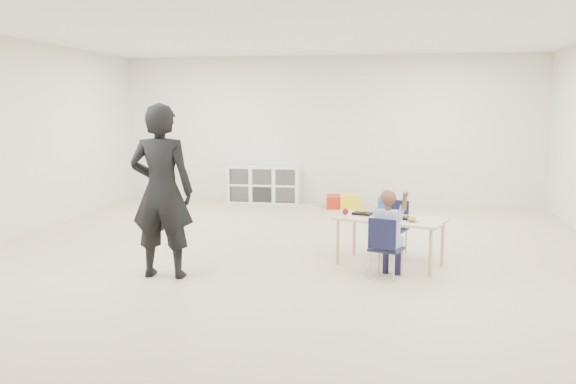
% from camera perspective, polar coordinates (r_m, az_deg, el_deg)
% --- Properties ---
extents(room, '(9.00, 9.02, 2.80)m').
position_cam_1_polar(room, '(7.26, -0.29, 4.51)').
color(room, beige).
rests_on(room, ground).
extents(table, '(1.36, 0.98, 0.56)m').
position_cam_1_polar(table, '(7.21, 9.50, -4.59)').
color(table, '#F4E4C3').
rests_on(table, ground).
extents(chair_near, '(0.41, 0.40, 0.67)m').
position_cam_1_polar(chair_near, '(6.66, 9.20, -5.16)').
color(chair_near, black).
rests_on(chair_near, ground).
extents(chair_far, '(0.41, 0.40, 0.67)m').
position_cam_1_polar(chair_far, '(7.73, 9.77, -3.35)').
color(chair_far, black).
rests_on(chair_far, ground).
extents(child, '(0.57, 0.57, 1.06)m').
position_cam_1_polar(child, '(6.62, 9.23, -3.53)').
color(child, '#9CAED3').
rests_on(child, chair_near).
extents(lunch_tray_near, '(0.26, 0.22, 0.03)m').
position_cam_1_polar(lunch_tray_near, '(7.13, 10.45, -2.35)').
color(lunch_tray_near, black).
rests_on(lunch_tray_near, table).
extents(lunch_tray_far, '(0.26, 0.22, 0.03)m').
position_cam_1_polar(lunch_tray_far, '(7.33, 7.00, -2.00)').
color(lunch_tray_far, black).
rests_on(lunch_tray_far, table).
extents(milk_carton, '(0.09, 0.09, 0.10)m').
position_cam_1_polar(milk_carton, '(7.05, 9.16, -2.16)').
color(milk_carton, white).
rests_on(milk_carton, table).
extents(bread_roll, '(0.09, 0.09, 0.07)m').
position_cam_1_polar(bread_roll, '(6.97, 11.55, -2.47)').
color(bread_roll, tan).
rests_on(bread_roll, table).
extents(apple_near, '(0.07, 0.07, 0.07)m').
position_cam_1_polar(apple_near, '(7.22, 8.61, -2.01)').
color(apple_near, maroon).
rests_on(apple_near, table).
extents(apple_far, '(0.07, 0.07, 0.07)m').
position_cam_1_polar(apple_far, '(7.31, 5.39, -1.83)').
color(apple_far, maroon).
rests_on(apple_far, table).
extents(cubby_shelf, '(1.40, 0.40, 0.70)m').
position_cam_1_polar(cubby_shelf, '(11.77, -2.25, 0.70)').
color(cubby_shelf, white).
rests_on(cubby_shelf, ground).
extents(adult, '(0.71, 0.48, 1.88)m').
position_cam_1_polar(adult, '(6.67, -11.74, 0.08)').
color(adult, black).
rests_on(adult, ground).
extents(bin_red, '(0.41, 0.50, 0.23)m').
position_cam_1_polar(bin_red, '(11.22, 4.55, -0.91)').
color(bin_red, '#B32111').
rests_on(bin_red, ground).
extents(bin_yellow, '(0.46, 0.55, 0.24)m').
position_cam_1_polar(bin_yellow, '(11.22, 5.84, -0.87)').
color(bin_yellow, yellow).
rests_on(bin_yellow, ground).
extents(bin_blue, '(0.36, 0.45, 0.21)m').
position_cam_1_polar(bin_blue, '(11.08, 9.29, -1.15)').
color(bin_blue, '#1544A3').
rests_on(bin_blue, ground).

